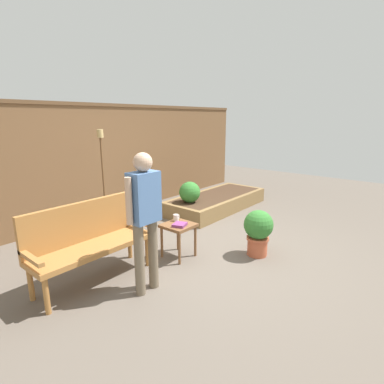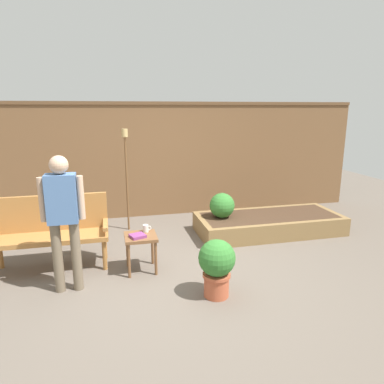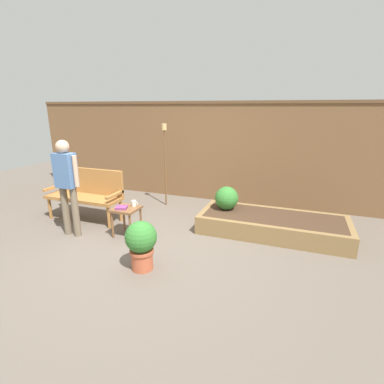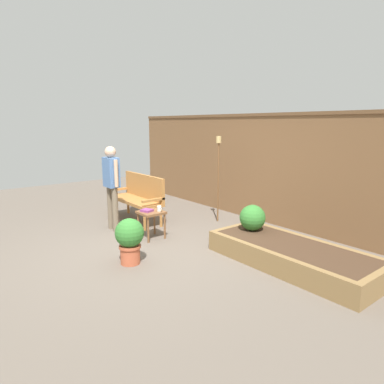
{
  "view_description": "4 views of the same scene",
  "coord_description": "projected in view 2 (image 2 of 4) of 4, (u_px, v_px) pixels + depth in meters",
  "views": [
    {
      "loc": [
        -3.27,
        -2.41,
        1.9
      ],
      "look_at": [
        0.52,
        0.75,
        0.68
      ],
      "focal_mm": 28.17,
      "sensor_mm": 36.0,
      "label": 1
    },
    {
      "loc": [
        -0.73,
        -3.93,
        2.05
      ],
      "look_at": [
        0.47,
        1.04,
        0.8
      ],
      "focal_mm": 32.46,
      "sensor_mm": 36.0,
      "label": 2
    },
    {
      "loc": [
        2.14,
        -3.51,
        2.04
      ],
      "look_at": [
        0.49,
        0.91,
        0.65
      ],
      "focal_mm": 27.09,
      "sensor_mm": 36.0,
      "label": 3
    },
    {
      "loc": [
        4.51,
        -2.77,
        1.96
      ],
      "look_at": [
        0.17,
        0.67,
        0.85
      ],
      "focal_mm": 32.12,
      "sensor_mm": 36.0,
      "label": 4
    }
  ],
  "objects": [
    {
      "name": "fence_back",
      "position": [
        149.0,
        160.0,
        6.56
      ],
      "size": [
        8.4,
        0.14,
        2.16
      ],
      "color": "brown",
      "rests_on": "ground_plane"
    },
    {
      "name": "person_by_bench",
      "position": [
        63.0,
        212.0,
        3.79
      ],
      "size": [
        0.47,
        0.2,
        1.56
      ],
      "color": "#70604C",
      "rests_on": "ground_plane"
    },
    {
      "name": "potted_boxwood",
      "position": [
        217.0,
        264.0,
        3.8
      ],
      "size": [
        0.41,
        0.41,
        0.66
      ],
      "color": "#B75638",
      "rests_on": "ground_plane"
    },
    {
      "name": "book_on_table",
      "position": [
        138.0,
        236.0,
        4.31
      ],
      "size": [
        0.22,
        0.21,
        0.04
      ],
      "primitive_type": "cube",
      "rotation": [
        0.0,
        0.0,
        0.35
      ],
      "color": "#7F3875",
      "rests_on": "side_table"
    },
    {
      "name": "shrub_near_bench",
      "position": [
        222.0,
        205.0,
        5.63
      ],
      "size": [
        0.41,
        0.41,
        0.41
      ],
      "color": "brown",
      "rests_on": "raised_planter_bed"
    },
    {
      "name": "side_table",
      "position": [
        141.0,
        241.0,
        4.4
      ],
      "size": [
        0.4,
        0.4,
        0.48
      ],
      "color": "brown",
      "rests_on": "ground_plane"
    },
    {
      "name": "cup_on_table",
      "position": [
        146.0,
        228.0,
        4.49
      ],
      "size": [
        0.11,
        0.07,
        0.09
      ],
      "color": "silver",
      "rests_on": "side_table"
    },
    {
      "name": "raised_planter_bed",
      "position": [
        269.0,
        224.0,
        5.84
      ],
      "size": [
        2.4,
        1.0,
        0.3
      ],
      "color": "olive",
      "rests_on": "ground_plane"
    },
    {
      "name": "ground_plane",
      "position": [
        175.0,
        275.0,
        4.36
      ],
      "size": [
        14.0,
        14.0,
        0.0
      ],
      "primitive_type": "plane",
      "color": "#60564C"
    },
    {
      "name": "garden_bench",
      "position": [
        51.0,
        227.0,
        4.5
      ],
      "size": [
        1.44,
        0.48,
        0.94
      ],
      "color": "#A87038",
      "rests_on": "ground_plane"
    },
    {
      "name": "tiki_torch",
      "position": [
        126.0,
        162.0,
        5.72
      ],
      "size": [
        0.1,
        0.1,
        1.72
      ],
      "color": "brown",
      "rests_on": "ground_plane"
    }
  ]
}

